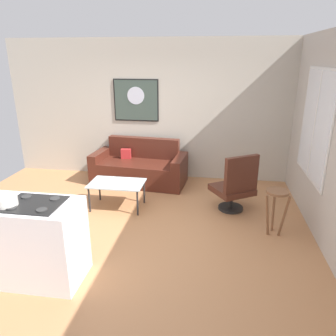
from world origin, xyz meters
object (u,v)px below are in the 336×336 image
object	(u,v)px
coffee_table	(117,185)
armchair	(235,186)
couch	(140,168)
wall_painting	(136,100)
bar_stool	(276,201)
mixing_bowl	(6,202)

from	to	relation	value
coffee_table	armchair	xyz separation A→B (m)	(1.95, 0.14, 0.05)
couch	wall_painting	xyz separation A→B (m)	(-0.14, 0.44, 1.31)
couch	coffee_table	size ratio (longest dim) A/B	2.13
coffee_table	bar_stool	bearing A→B (deg)	-11.42
couch	mixing_bowl	xyz separation A→B (m)	(-0.65, -3.20, 0.69)
coffee_table	armchair	distance (m)	1.96
armchair	bar_stool	bearing A→B (deg)	-50.36
couch	mixing_bowl	world-z (taller)	mixing_bowl
couch	coffee_table	distance (m)	1.21
mixing_bowl	coffee_table	bearing A→B (deg)	74.56
coffee_table	mixing_bowl	bearing A→B (deg)	-105.44
armchair	mixing_bowl	xyz separation A→B (m)	(-2.50, -2.15, 0.53)
couch	bar_stool	xyz separation A→B (m)	(2.38, -1.70, 0.22)
armchair	mixing_bowl	bearing A→B (deg)	-139.43
couch	coffee_table	world-z (taller)	couch
mixing_bowl	wall_painting	world-z (taller)	wall_painting
coffee_table	wall_painting	size ratio (longest dim) A/B	0.98
mixing_bowl	wall_painting	distance (m)	3.72
armchair	wall_painting	distance (m)	2.74
armchair	wall_painting	xyz separation A→B (m)	(-1.99, 1.49, 1.15)
couch	wall_painting	size ratio (longest dim) A/B	2.08
couch	coffee_table	xyz separation A→B (m)	(-0.10, -1.20, 0.11)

